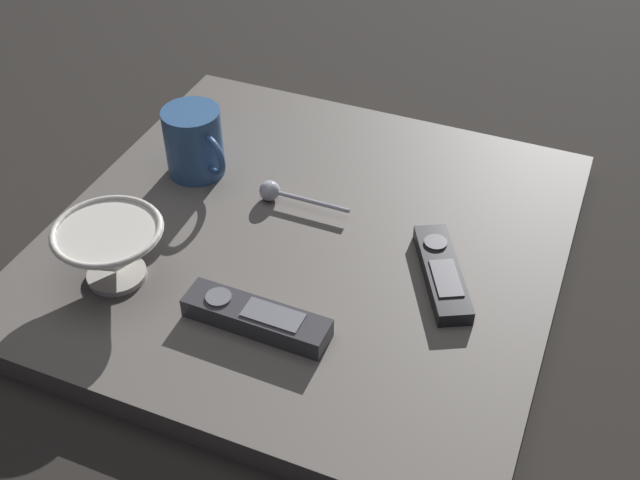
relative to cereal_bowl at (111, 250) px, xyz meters
name	(u,v)px	position (x,y,z in m)	size (l,w,h in m)	color
ground_plane	(307,254)	(0.16, -0.19, -0.08)	(6.00, 6.00, 0.00)	black
table	(307,244)	(0.16, -0.19, -0.06)	(0.65, 0.65, 0.03)	#5B5651
cereal_bowl	(111,250)	(0.00, 0.00, 0.00)	(0.13, 0.13, 0.08)	beige
coffee_mug	(195,142)	(0.23, 0.02, 0.01)	(0.08, 0.11, 0.10)	#33598C
teaspoon	(275,192)	(0.21, -0.12, -0.03)	(0.03, 0.13, 0.03)	#A3A5B2
tv_remote_near	(256,317)	(-0.01, -0.20, -0.03)	(0.05, 0.18, 0.03)	#38383D
tv_remote_far	(442,273)	(0.15, -0.37, -0.03)	(0.16, 0.11, 0.02)	black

